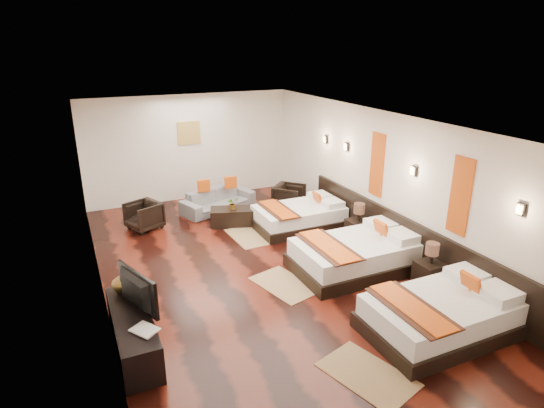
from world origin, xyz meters
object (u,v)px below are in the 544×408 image
nightstand_a (429,272)px  armchair_right (289,197)px  armchair_left (144,216)px  figurine (123,281)px  coffee_table (232,217)px  table_plant (233,203)px  bed_far (300,216)px  bed_mid (357,254)px  nightstand_b (358,228)px  tv (131,292)px  tv_console (133,332)px  book (137,335)px  sofa (218,200)px  bed_near (442,314)px

nightstand_a → armchair_right: size_ratio=1.18×
armchair_left → figurine: bearing=-37.0°
figurine → coffee_table: figurine is taller
table_plant → bed_far: bearing=-28.7°
bed_mid → nightstand_b: bearing=54.5°
figurine → coffee_table: bearing=47.4°
bed_mid → nightstand_b: bed_mid is taller
nightstand_b → tv: 5.18m
tv_console → coffee_table: bearing=53.1°
book → sofa: book is taller
nightstand_a → nightstand_b: bearing=90.0°
tv → bed_mid: bearing=-102.1°
bed_mid → nightstand_a: (0.75, -1.10, -0.01)m
tv_console → sofa: 5.58m
bed_far → coffee_table: size_ratio=2.04×
nightstand_a → sofa: nightstand_a is taller
table_plant → tv: bearing=-127.7°
bed_far → tv_console: (-4.20, -2.98, 0.01)m
bed_near → bed_far: (-0.00, 4.45, -0.02)m
book → coffee_table: bearing=56.6°
bed_near → nightstand_b: nightstand_b is taller
table_plant → book: bearing=-123.7°
sofa → table_plant: size_ratio=6.64×
nightstand_b → armchair_left: 4.82m
figurine → table_plant: bearing=47.0°
bed_near → figurine: 4.74m
tv → figurine: size_ratio=2.88×
bed_near → tv: (-4.15, 1.60, 0.54)m
nightstand_b → tv: size_ratio=0.88×
tv → figurine: 0.58m
book → armchair_left: 4.98m
bed_far → armchair_left: bed_far is taller
bed_far → nightstand_a: size_ratio=2.41×
nightstand_b → figurine: (-4.95, -1.05, 0.42)m
bed_far → figurine: figurine is taller
tv_console → armchair_left: bearing=78.3°
nightstand_b → sofa: nightstand_b is taller
armchair_left → table_plant: bearing=48.5°
bed_near → table_plant: size_ratio=7.73×
nightstand_b → table_plant: (-2.11, 1.98, 0.24)m
armchair_left → nightstand_b: bearing=33.9°
bed_far → book: size_ratio=5.92×
bed_far → nightstand_b: 1.44m
tv → sofa: (2.77, 4.68, -0.55)m
bed_near → tv_console: bearing=160.7°
tv_console → figurine: 0.82m
armchair_left → sofa: bearing=79.8°
table_plant → figurine: bearing=-133.0°
nightstand_a → armchair_right: (-0.44, 4.53, 0.03)m
nightstand_a → nightstand_b: 2.14m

